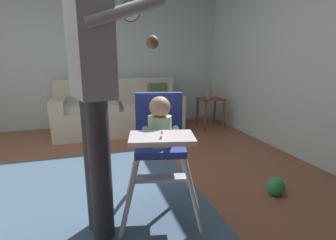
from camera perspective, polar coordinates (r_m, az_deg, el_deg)
The scene contains 11 objects.
ground at distance 2.46m, azimuth -14.63°, elevation -16.96°, with size 6.29×6.76×0.10m, color #95573C.
wall_far at distance 4.75m, azimuth -17.20°, elevation 15.26°, with size 5.49×0.06×2.76m, color silver.
wall_right at distance 3.43m, azimuth 28.73°, elevation 15.25°, with size 0.06×5.76×2.76m, color silver.
area_rug at distance 2.25m, azimuth -17.36°, elevation -18.70°, with size 1.95×2.56×0.01m, color #455D76.
couch at distance 4.33m, azimuth -10.74°, elevation 1.86°, with size 2.02×0.86×0.86m.
high_chair at distance 1.89m, azimuth -1.84°, elevation -3.08°, with size 0.72×0.81×0.93m.
adult_standing at distance 1.65m, azimuth -16.33°, elevation 6.77°, with size 0.59×0.50×1.76m.
toy_ball at distance 2.52m, azimuth 22.82°, elevation -13.44°, with size 0.16×0.16×0.16m, color green.
side_table at distance 4.49m, azimuth 9.44°, elevation 2.96°, with size 0.40×0.40×0.52m.
sippy_cup at distance 4.45m, azimuth 9.01°, elevation 5.35°, with size 0.07×0.07×0.10m, color orange.
wall_clock at distance 4.83m, azimuth -8.42°, elevation 22.79°, with size 0.35×0.04×0.35m.
Camera 1 is at (-0.03, -2.13, 1.17)m, focal length 27.43 mm.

